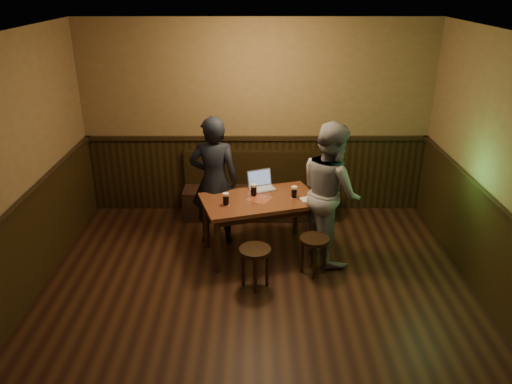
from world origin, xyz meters
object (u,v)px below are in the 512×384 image
object	(u,v)px
bench	(259,196)
pint_left	(226,199)
stool_right	(314,245)
pub_table	(260,206)
stool_left	(255,256)
person_grey	(331,192)
pint_mid	(254,190)
laptop	(261,184)
pint_right	(294,192)
person_suit	(214,181)

from	to	relation	value
bench	pint_left	distance (m)	1.44
bench	stool_right	xyz separation A→B (m)	(0.64, -1.59, 0.07)
pub_table	stool_left	size ratio (longest dim) A/B	3.23
pint_left	person_grey	xyz separation A→B (m)	(1.27, 0.11, 0.05)
pint_mid	laptop	world-z (taller)	laptop
laptop	pint_right	bearing A→B (deg)	-58.14
pint_mid	pint_right	bearing A→B (deg)	-6.58
pint_left	person_grey	size ratio (longest dim) A/B	0.09
pint_right	person_grey	world-z (taller)	person_grey
person_grey	laptop	bearing A→B (deg)	46.24
bench	pub_table	xyz separation A→B (m)	(-0.00, -1.10, 0.34)
pub_table	person_grey	bearing A→B (deg)	-22.03
laptop	stool_right	bearing A→B (deg)	-74.94
pint_mid	person_suit	bearing A→B (deg)	156.44
bench	person_grey	distance (m)	1.56
laptop	person_suit	bearing A→B (deg)	160.56
pub_table	pint_right	distance (m)	0.46
pub_table	stool_right	xyz separation A→B (m)	(0.64, -0.50, -0.28)
pint_left	pint_mid	bearing A→B (deg)	39.23
pint_mid	laptop	xyz separation A→B (m)	(0.10, 0.24, -0.02)
bench	stool_right	size ratio (longest dim) A/B	4.65
bench	person_grey	world-z (taller)	person_grey
bench	pint_left	size ratio (longest dim) A/B	14.00
person_grey	pint_right	bearing A→B (deg)	58.20
stool_right	laptop	distance (m)	1.12
stool_left	person_suit	distance (m)	1.29
person_suit	pint_right	bearing A→B (deg)	166.85
pint_left	person_grey	distance (m)	1.27
bench	pint_right	size ratio (longest dim) A/B	14.38
stool_left	pint_left	bearing A→B (deg)	120.61
pub_table	pint_right	world-z (taller)	pint_right
person_suit	bench	bearing A→B (deg)	-124.24
pint_left	pint_right	xyz separation A→B (m)	(0.84, 0.21, -0.00)
pint_mid	person_grey	world-z (taller)	person_grey
pint_left	stool_left	bearing A→B (deg)	-59.39
bench	pub_table	bearing A→B (deg)	-90.00
bench	pint_mid	size ratio (longest dim) A/B	13.84
bench	pub_table	distance (m)	1.15
bench	person_suit	world-z (taller)	person_suit
laptop	person_suit	size ratio (longest dim) A/B	0.23
bench	pint_right	distance (m)	1.26
stool_left	laptop	xyz separation A→B (m)	(0.08, 1.11, 0.42)
pub_table	pint_left	world-z (taller)	pint_left
pub_table	person_suit	xyz separation A→B (m)	(-0.58, 0.31, 0.21)
laptop	bench	bearing A→B (deg)	70.03
bench	stool_left	size ratio (longest dim) A/B	4.50
stool_left	person_suit	xyz separation A→B (m)	(-0.52, 1.09, 0.47)
pub_table	laptop	xyz separation A→B (m)	(0.02, 0.33, 0.16)
bench	pint_left	bearing A→B (deg)	-107.69
stool_right	laptop	size ratio (longest dim) A/B	1.18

